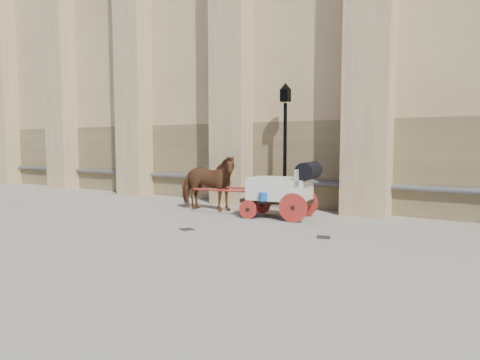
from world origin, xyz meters
The scene contains 6 objects.
ground centered at (0.00, 0.00, 0.00)m, with size 90.00×90.00×0.00m, color gray.
horse centered at (-0.73, 1.74, 0.92)m, with size 1.00×2.19×1.85m, color brown.
carriage centered at (2.05, 1.82, 0.92)m, with size 3.98×1.55×1.70m.
street_lamp centered at (1.31, 3.38, 2.27)m, with size 0.40×0.40×4.24m.
drain_grate_near centered at (0.69, -1.07, 0.01)m, with size 0.32×0.32×0.01m, color black.
drain_grate_far centered at (4.05, -0.06, 0.01)m, with size 0.32×0.32×0.01m, color black.
Camera 1 is at (7.72, -9.61, 2.24)m, focal length 32.00 mm.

